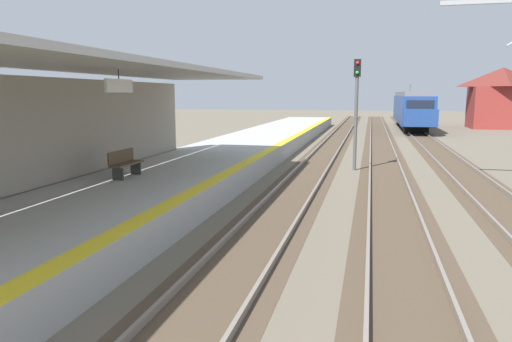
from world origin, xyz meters
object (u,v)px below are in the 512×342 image
object	(u,v)px
approaching_train	(412,108)
rail_signal_post	(356,103)
platform_bench	(125,163)
distant_trackside_house	(501,97)

from	to	relation	value
approaching_train	rail_signal_post	bearing A→B (deg)	-99.19
approaching_train	rail_signal_post	distance (m)	30.42
rail_signal_post	platform_bench	xyz separation A→B (m)	(-7.12, -9.03, -1.82)
platform_bench	distant_trackside_house	xyz separation A→B (m)	(21.17, 41.88, 1.96)
platform_bench	distant_trackside_house	size ratio (longest dim) A/B	0.24
approaching_train	distant_trackside_house	world-z (taller)	distant_trackside_house
platform_bench	distant_trackside_house	distance (m)	46.96
platform_bench	distant_trackside_house	world-z (taller)	distant_trackside_house
platform_bench	distant_trackside_house	bearing A→B (deg)	63.18
approaching_train	rail_signal_post	xyz separation A→B (m)	(-4.86, -30.01, 1.02)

